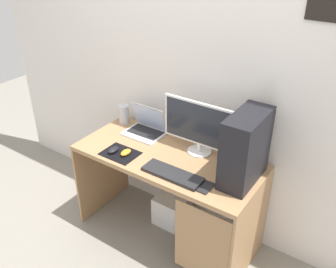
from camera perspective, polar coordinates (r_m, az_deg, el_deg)
name	(u,v)px	position (r m, az deg, el deg)	size (l,w,h in m)	color
ground_plane	(168,233)	(3.15, 0.00, -14.87)	(8.00, 8.00, 0.00)	gray
wall_back	(196,69)	(2.70, 4.23, 9.88)	(4.00, 0.05, 2.60)	silver
desk	(169,175)	(2.75, 0.18, -6.32)	(1.37, 0.61, 0.75)	#A37A51
pc_tower	(245,148)	(2.37, 11.77, -2.14)	(0.19, 0.40, 0.47)	black
monitor	(200,127)	(2.62, 4.91, 1.07)	(0.58, 0.18, 0.40)	white
laptop	(146,128)	(2.95, -3.36, 0.96)	(0.31, 0.24, 0.22)	silver
speaker	(124,114)	(3.10, -6.75, 2.99)	(0.08, 0.08, 0.16)	#B7BCC6
keyboard	(172,174)	(2.47, 0.68, -6.16)	(0.42, 0.14, 0.02)	#232326
mousepad	(120,153)	(2.72, -7.32, -2.97)	(0.26, 0.20, 0.01)	black
mouse_left	(126,152)	(2.69, -6.48, -2.82)	(0.06, 0.10, 0.03)	orange
mouse_right	(113,150)	(2.73, -8.34, -2.44)	(0.06, 0.10, 0.03)	black
cell_phone	(206,187)	(2.38, 5.83, -8.14)	(0.07, 0.13, 0.01)	#232326
subwoofer	(172,209)	(3.17, 0.68, -11.42)	(0.25, 0.25, 0.25)	white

